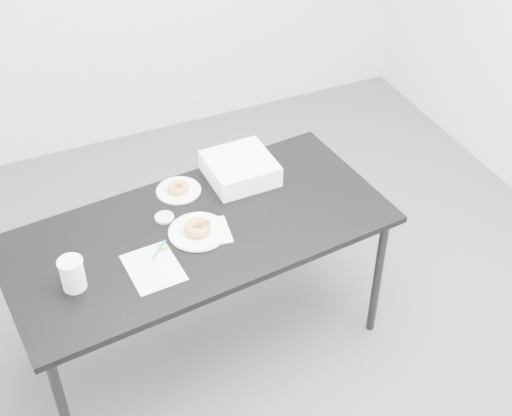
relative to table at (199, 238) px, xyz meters
name	(u,v)px	position (x,y,z in m)	size (l,w,h in m)	color
floor	(247,342)	(0.19, -0.08, -0.69)	(4.00, 4.00, 0.00)	#48484D
table	(199,238)	(0.00, 0.00, 0.00)	(1.71, 0.93, 0.75)	black
scorecard	(153,268)	(-0.25, -0.15, 0.06)	(0.20, 0.25, 0.00)	white
logo_patch	(162,247)	(-0.18, -0.06, 0.06)	(0.04, 0.04, 0.00)	green
pen	(159,250)	(-0.20, -0.07, 0.06)	(0.01, 0.01, 0.12)	#0C877D
napkin	(209,232)	(0.03, -0.04, 0.06)	(0.17, 0.17, 0.00)	white
plate_near	(198,232)	(-0.01, -0.03, 0.06)	(0.25, 0.25, 0.01)	white
donut_near	(198,228)	(-0.01, -0.03, 0.09)	(0.12, 0.12, 0.04)	#C7823F
plate_far	(179,190)	(0.01, 0.28, 0.06)	(0.20, 0.20, 0.01)	white
donut_far	(178,187)	(0.01, 0.28, 0.08)	(0.10, 0.10, 0.03)	#C7823F
coffee_cup	(72,274)	(-0.56, -0.13, 0.13)	(0.09, 0.09, 0.14)	white
cup_lid	(164,217)	(-0.11, 0.12, 0.06)	(0.08, 0.08, 0.01)	silver
bakery_box	(240,168)	(0.30, 0.26, 0.11)	(0.30, 0.30, 0.10)	white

